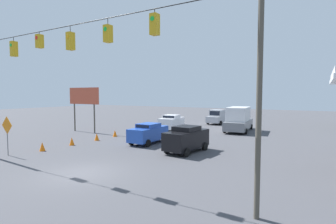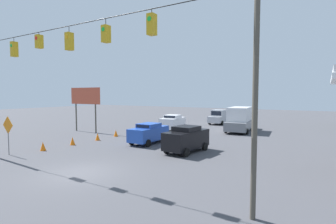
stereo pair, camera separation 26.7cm
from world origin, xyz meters
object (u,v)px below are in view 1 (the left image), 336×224
(sedan_blue_withflow_mid, at_px, (148,133))
(traffic_cone_third, at_px, (97,137))
(box_truck_grey_oncoming_deep, at_px, (239,119))
(traffic_cone_second, at_px, (72,141))
(sedan_black_crossing_near, at_px, (187,139))
(pickup_truck_silver_withflow_deep, at_px, (218,117))
(sedan_white_withflow_far, at_px, (171,122))
(traffic_cone_fourth, at_px, (115,133))
(traffic_cone_nearest, at_px, (42,147))
(work_zone_sign, at_px, (7,128))
(roadside_billboard, at_px, (84,99))
(overhead_signal_span, at_px, (71,72))

(sedan_blue_withflow_mid, relative_size, traffic_cone_third, 6.09)
(box_truck_grey_oncoming_deep, bearing_deg, traffic_cone_second, 57.80)
(sedan_black_crossing_near, distance_m, pickup_truck_silver_withflow_deep, 20.36)
(sedan_white_withflow_far, height_order, traffic_cone_third, sedan_white_withflow_far)
(sedan_blue_withflow_mid, bearing_deg, traffic_cone_fourth, -14.58)
(sedan_white_withflow_far, bearing_deg, sedan_black_crossing_near, 125.43)
(traffic_cone_nearest, xyz_separation_m, work_zone_sign, (0.79, 2.19, 1.64))
(roadside_billboard, bearing_deg, sedan_blue_withflow_mid, 168.79)
(traffic_cone_second, bearing_deg, traffic_cone_third, -92.70)
(sedan_black_crossing_near, height_order, traffic_cone_second, sedan_black_crossing_near)
(overhead_signal_span, height_order, sedan_black_crossing_near, overhead_signal_span)
(traffic_cone_third, height_order, traffic_cone_fourth, same)
(sedan_black_crossing_near, bearing_deg, traffic_cone_fourth, -15.66)
(pickup_truck_silver_withflow_deep, relative_size, work_zone_sign, 1.94)
(sedan_white_withflow_far, relative_size, traffic_cone_second, 5.81)
(sedan_blue_withflow_mid, relative_size, traffic_cone_fourth, 6.09)
(sedan_white_withflow_far, relative_size, sedan_black_crossing_near, 0.95)
(sedan_black_crossing_near, relative_size, traffic_cone_fourth, 6.14)
(pickup_truck_silver_withflow_deep, height_order, traffic_cone_nearest, pickup_truck_silver_withflow_deep)
(pickup_truck_silver_withflow_deep, bearing_deg, work_zone_sign, 77.48)
(traffic_cone_nearest, relative_size, work_zone_sign, 0.25)
(traffic_cone_fourth, bearing_deg, traffic_cone_third, 91.75)
(traffic_cone_second, height_order, work_zone_sign, work_zone_sign)
(traffic_cone_third, bearing_deg, traffic_cone_second, 87.30)
(traffic_cone_nearest, height_order, roadside_billboard, roadside_billboard)
(traffic_cone_nearest, bearing_deg, box_truck_grey_oncoming_deep, -118.45)
(overhead_signal_span, bearing_deg, work_zone_sign, -5.68)
(overhead_signal_span, height_order, roadside_billboard, overhead_signal_span)
(sedan_white_withflow_far, bearing_deg, sedan_blue_withflow_mid, 106.16)
(traffic_cone_second, distance_m, roadside_billboard, 8.96)
(box_truck_grey_oncoming_deep, relative_size, roadside_billboard, 1.39)
(overhead_signal_span, distance_m, sedan_blue_withflow_mid, 11.06)
(traffic_cone_second, distance_m, work_zone_sign, 5.28)
(pickup_truck_silver_withflow_deep, xyz_separation_m, work_zone_sign, (6.11, 27.50, 1.01))
(sedan_white_withflow_far, xyz_separation_m, traffic_cone_nearest, (2.93, 15.28, -0.65))
(sedan_white_withflow_far, xyz_separation_m, pickup_truck_silver_withflow_deep, (-2.39, -10.03, -0.03))
(sedan_white_withflow_far, bearing_deg, box_truck_grey_oncoming_deep, -153.88)
(sedan_black_crossing_near, xyz_separation_m, traffic_cone_fourth, (9.78, -2.74, -0.69))
(overhead_signal_span, distance_m, traffic_cone_second, 10.60)
(sedan_blue_withflow_mid, bearing_deg, traffic_cone_nearest, 51.90)
(sedan_blue_withflow_mid, xyz_separation_m, traffic_cone_fourth, (5.25, -1.37, -0.61))
(sedan_black_crossing_near, xyz_separation_m, pickup_truck_silver_withflow_deep, (4.59, -19.83, -0.07))
(box_truck_grey_oncoming_deep, bearing_deg, traffic_cone_third, 53.02)
(traffic_cone_nearest, height_order, traffic_cone_second, same)
(box_truck_grey_oncoming_deep, bearing_deg, overhead_signal_span, 82.26)
(sedan_white_withflow_far, bearing_deg, traffic_cone_third, 74.33)
(traffic_cone_second, height_order, roadside_billboard, roadside_billboard)
(sedan_blue_withflow_mid, height_order, traffic_cone_fourth, sedan_blue_withflow_mid)
(pickup_truck_silver_withflow_deep, bearing_deg, traffic_cone_nearest, 78.13)
(traffic_cone_third, relative_size, roadside_billboard, 0.13)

